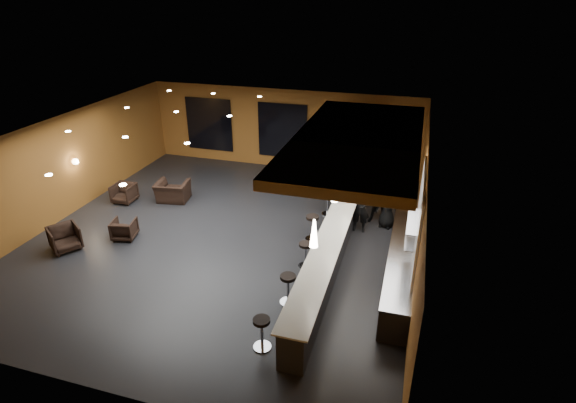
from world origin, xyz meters
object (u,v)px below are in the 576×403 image
(pendant_2, at_px, (350,159))
(armchair_b, at_px, (124,229))
(staff_c, at_px, (388,207))
(bar_stool_1, at_px, (288,285))
(column, at_px, (356,160))
(armchair_d, at_px, (173,191))
(prep_counter, at_px, (401,260))
(staff_b, at_px, (383,198))
(armchair_c, at_px, (124,193))
(pendant_1, at_px, (335,190))
(pendant_0, at_px, (314,233))
(bar_stool_3, at_px, (312,225))
(armchair_a, at_px, (65,238))
(bar_stool_0, at_px, (262,330))
(bar_counter, at_px, (329,256))
(bar_stool_2, at_px, (305,252))
(staff_a, at_px, (361,208))

(pendant_2, bearing_deg, armchair_b, -155.73)
(staff_c, relative_size, bar_stool_1, 1.79)
(column, height_order, staff_c, column)
(armchair_d, bearing_deg, column, -175.15)
(prep_counter, xyz_separation_m, armchair_d, (-8.64, 2.43, -0.05))
(staff_b, xyz_separation_m, armchair_c, (-9.51, -1.09, -0.59))
(pendant_1, height_order, armchair_b, pendant_1)
(bar_stool_1, bearing_deg, pendant_0, -21.78)
(column, xyz_separation_m, bar_stool_3, (-0.86, -3.01, -1.20))
(prep_counter, distance_m, column, 4.75)
(bar_stool_3, bearing_deg, prep_counter, -20.76)
(pendant_0, bearing_deg, prep_counter, 51.34)
(pendant_0, bearing_deg, armchair_c, 152.76)
(pendant_2, bearing_deg, armchair_a, -152.86)
(bar_stool_1, relative_size, bar_stool_3, 0.99)
(bar_stool_0, bearing_deg, pendant_1, 78.27)
(bar_counter, distance_m, bar_stool_3, 1.81)
(pendant_0, relative_size, bar_stool_2, 0.89)
(pendant_1, bearing_deg, armchair_b, -175.44)
(armchair_c, bearing_deg, staff_b, 5.44)
(staff_a, bearing_deg, pendant_0, -96.50)
(prep_counter, bearing_deg, staff_a, 125.14)
(pendant_0, height_order, bar_stool_2, pendant_0)
(armchair_a, relative_size, bar_stool_0, 1.05)
(prep_counter, height_order, pendant_0, pendant_0)
(armchair_d, bearing_deg, staff_c, 172.26)
(pendant_0, xyz_separation_m, bar_stool_0, (-0.82, -1.42, -1.83))
(bar_stool_1, bearing_deg, bar_stool_2, 89.47)
(armchair_d, bearing_deg, prep_counter, 155.03)
(bar_counter, bearing_deg, pendant_0, -90.00)
(staff_b, xyz_separation_m, bar_stool_2, (-1.85, -3.38, -0.44))
(pendant_2, distance_m, bar_stool_2, 3.58)
(column, xyz_separation_m, bar_stool_2, (-0.69, -4.59, -1.25))
(staff_b, relative_size, armchair_d, 1.61)
(armchair_d, bearing_deg, bar_stool_1, 132.68)
(armchair_a, height_order, armchair_d, armchair_a)
(pendant_2, bearing_deg, staff_b, 18.66)
(staff_a, distance_m, bar_stool_3, 1.74)
(armchair_c, bearing_deg, pendant_1, -13.27)
(column, distance_m, bar_stool_1, 6.47)
(column, xyz_separation_m, staff_b, (1.16, -1.21, -0.80))
(bar_counter, bearing_deg, column, 90.00)
(armchair_d, relative_size, bar_stool_2, 1.49)
(staff_b, height_order, bar_stool_2, staff_b)
(bar_stool_3, bearing_deg, pendant_2, 58.61)
(staff_a, distance_m, armchair_d, 7.19)
(bar_counter, xyz_separation_m, armchair_c, (-8.35, 2.30, -0.14))
(pendant_0, distance_m, pendant_1, 2.50)
(armchair_b, bearing_deg, prep_counter, 170.45)
(pendant_0, distance_m, armchair_a, 8.37)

